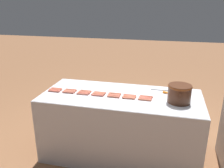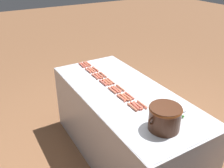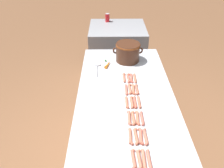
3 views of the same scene
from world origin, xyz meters
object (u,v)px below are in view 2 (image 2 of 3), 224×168
(hot_dog_15, at_px, (91,70))
(serving_spoon, at_px, (180,108))
(hot_dog_7, at_px, (86,64))
(hot_dog_21, at_px, (82,65))
(hot_dog_17, at_px, (106,82))
(hot_dog_8, at_px, (93,69))
(hot_dog_14, at_px, (84,65))
(hot_dog_18, at_px, (115,89))
(carrot, at_px, (175,113))
(hot_dog_5, at_px, (130,95))
(hot_dog_4, at_px, (120,88))
(hot_dog_13, at_px, (138,105))
(hot_dog_25, at_px, (112,90))
(hot_dog_11, at_px, (117,89))
(hot_dog_6, at_px, (142,105))
(hot_dog_16, at_px, (98,76))
(hot_dog_27, at_px, (132,107))
(hot_dog_22, at_px, (88,70))
(hot_dog_23, at_px, (95,76))
(hot_dog_26, at_px, (121,98))
(hot_dog_3, at_px, (111,81))
(hot_dog_9, at_px, (100,75))
(hot_dog_0, at_px, (88,64))
(hot_dog_19, at_px, (124,97))
(bean_pot, at_px, (165,117))
(hot_dog_10, at_px, (108,81))
(hot_dog_2, at_px, (103,75))
(hot_dog_20, at_px, (135,106))
(hot_dog_1, at_px, (95,69))
(hot_dog_12, at_px, (127,97))
(hot_dog_24, at_px, (103,83))

(hot_dog_15, bearing_deg, serving_spoon, 105.94)
(hot_dog_7, height_order, hot_dog_21, same)
(hot_dog_17, bearing_deg, hot_dog_21, -86.65)
(hot_dog_8, relative_size, hot_dog_14, 1.00)
(hot_dog_18, bearing_deg, carrot, 109.26)
(hot_dog_5, bearing_deg, hot_dog_21, -84.23)
(hot_dog_4, xyz_separation_m, serving_spoon, (-0.28, 0.62, -0.00))
(hot_dog_13, relative_size, hot_dog_25, 1.00)
(hot_dog_11, bearing_deg, hot_dog_6, 95.62)
(hot_dog_16, relative_size, hot_dog_27, 1.00)
(hot_dog_22, height_order, hot_dog_23, same)
(hot_dog_7, height_order, hot_dog_11, same)
(hot_dog_11, bearing_deg, hot_dog_25, 0.47)
(hot_dog_8, relative_size, hot_dog_26, 1.00)
(hot_dog_3, bearing_deg, hot_dog_9, -80.01)
(hot_dog_0, xyz_separation_m, hot_dog_25, (0.10, 0.79, 0.00))
(hot_dog_9, xyz_separation_m, hot_dog_27, (0.07, 0.77, 0.00))
(hot_dog_22, bearing_deg, hot_dog_19, 92.27)
(hot_dog_22, distance_m, hot_dog_27, 0.98)
(hot_dog_8, xyz_separation_m, bean_pot, (0.02, 1.36, 0.11))
(hot_dog_10, relative_size, hot_dog_23, 1.00)
(hot_dog_4, bearing_deg, hot_dog_15, -83.45)
(hot_dog_11, bearing_deg, hot_dog_2, -95.73)
(hot_dog_0, height_order, hot_dog_23, same)
(hot_dog_3, bearing_deg, hot_dog_15, -80.60)
(hot_dog_20, bearing_deg, hot_dog_14, -89.87)
(hot_dog_22, bearing_deg, hot_dog_6, 95.85)
(hot_dog_17, relative_size, serving_spoon, 0.60)
(hot_dog_25, xyz_separation_m, bean_pot, (-0.05, 0.77, 0.11))
(hot_dog_25, height_order, carrot, carrot)
(hot_dog_1, distance_m, hot_dog_23, 0.22)
(hot_dog_1, distance_m, hot_dog_16, 0.21)
(hot_dog_3, xyz_separation_m, hot_dog_16, (0.07, -0.19, 0.00))
(hot_dog_22, bearing_deg, hot_dog_12, 94.58)
(hot_dog_17, height_order, hot_dog_21, same)
(hot_dog_17, xyz_separation_m, serving_spoon, (-0.35, 0.82, -0.00))
(hot_dog_14, relative_size, hot_dog_25, 1.00)
(hot_dog_25, bearing_deg, hot_dog_20, 95.23)
(hot_dog_2, xyz_separation_m, hot_dog_23, (0.11, -0.01, 0.00))
(hot_dog_0, distance_m, hot_dog_9, 0.40)
(hot_dog_19, bearing_deg, hot_dog_27, 80.18)
(hot_dog_13, xyz_separation_m, bean_pot, (0.02, 0.39, 0.11))
(hot_dog_1, distance_m, hot_dog_18, 0.59)
(serving_spoon, bearing_deg, hot_dog_17, -67.18)
(hot_dog_1, height_order, hot_dog_5, same)
(hot_dog_3, bearing_deg, hot_dog_16, -70.70)
(hot_dog_0, height_order, hot_dog_15, same)
(hot_dog_12, bearing_deg, hot_dog_11, -89.74)
(hot_dog_13, distance_m, hot_dog_24, 0.59)
(hot_dog_23, bearing_deg, hot_dog_14, -94.98)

